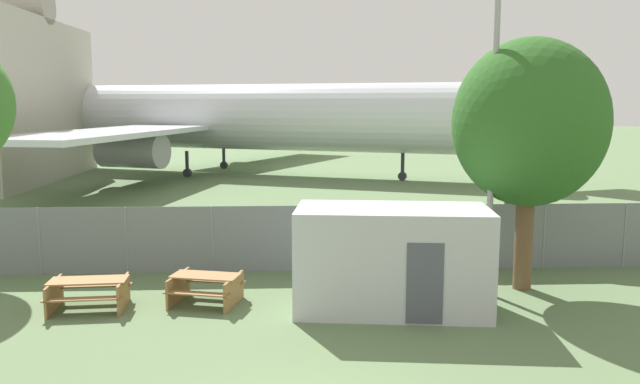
{
  "coord_description": "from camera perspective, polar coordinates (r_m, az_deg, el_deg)",
  "views": [
    {
      "loc": [
        -0.15,
        -8.74,
        5.11
      ],
      "look_at": [
        0.85,
        12.74,
        2.0
      ],
      "focal_mm": 35.0,
      "sensor_mm": 36.0,
      "label": 1
    }
  ],
  "objects": [
    {
      "name": "perimeter_fence",
      "position": [
        18.92,
        -2.16,
        -4.28
      ],
      "size": [
        56.07,
        0.07,
        2.02
      ],
      "color": "gray",
      "rests_on": "ground"
    },
    {
      "name": "airplane",
      "position": [
        45.33,
        -8.82,
        6.74
      ],
      "size": [
        47.09,
        38.37,
        13.2
      ],
      "rotation": [
        0.0,
        0.0,
        -0.37
      ],
      "color": "silver",
      "rests_on": "ground"
    },
    {
      "name": "portable_cabin",
      "position": [
        15.51,
        6.6,
        -6.11
      ],
      "size": [
        4.92,
        2.76,
        2.56
      ],
      "rotation": [
        0.0,
        0.0,
        -0.12
      ],
      "color": "silver",
      "rests_on": "ground"
    },
    {
      "name": "picnic_bench_near_cabin",
      "position": [
        16.31,
        -10.41,
        -8.43
      ],
      "size": [
        1.99,
        1.77,
        0.76
      ],
      "rotation": [
        0.0,
        0.0,
        -0.24
      ],
      "color": "olive",
      "rests_on": "ground"
    },
    {
      "name": "picnic_bench_open_grass",
      "position": [
        16.66,
        -20.39,
        -8.44
      ],
      "size": [
        1.96,
        1.52,
        0.76
      ],
      "rotation": [
        0.0,
        0.0,
        0.07
      ],
      "color": "olive",
      "rests_on": "ground"
    },
    {
      "name": "tree_near_hangar",
      "position": [
        23.62,
        17.23,
        5.28
      ],
      "size": [
        3.3,
        3.3,
        5.89
      ],
      "color": "#4C3823",
      "rests_on": "ground"
    },
    {
      "name": "tree_behind_benches",
      "position": [
        17.6,
        18.59,
        5.95
      ],
      "size": [
        4.08,
        4.08,
        6.81
      ],
      "color": "brown",
      "rests_on": "ground"
    },
    {
      "name": "light_mast",
      "position": [
        16.83,
        15.69,
        9.5
      ],
      "size": [
        0.44,
        0.44,
        9.33
      ],
      "color": "#99999E",
      "rests_on": "ground"
    }
  ]
}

